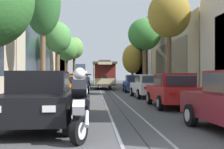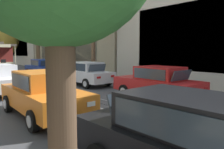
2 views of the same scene
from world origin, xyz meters
The scene contains 11 objects.
ground_plane centered at (0.00, 21.43, 0.00)m, with size 160.00×160.00×0.00m, color #424244.
trolley_track_rails centered at (0.00, 24.79, 0.00)m, with size 1.14×61.58×0.01m.
building_facade_right centered at (9.43, 28.94, 4.29)m, with size 5.74×53.28×10.51m.
parked_car_black_near_left centered at (-2.65, 3.48, 0.80)m, with size 2.06×4.39×1.58m.
parked_car_orange_second_left centered at (-2.68, 9.17, 0.80)m, with size 2.10×4.40×1.58m.
parked_car_red_second_right centered at (2.57, 8.20, 0.80)m, with size 2.08×4.39×1.58m.
parked_car_white_mid_right centered at (2.53, 14.22, 0.80)m, with size 2.08×4.40×1.58m.
parked_car_blue_fourth_right centered at (2.59, 21.37, 0.80)m, with size 2.10×4.40×1.58m.
street_tree_kerb_right_second centered at (4.49, 15.99, 6.07)m, with size 3.22×2.78×7.87m.
street_tree_kerb_right_mid centered at (4.60, 27.09, 6.22)m, with size 3.80×3.38×8.15m.
street_tree_kerb_right_fourth centered at (4.83, 39.17, 4.22)m, with size 3.20×2.79×6.53m.
Camera 2 is at (-5.91, 1.72, 2.28)m, focal length 35.54 mm.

